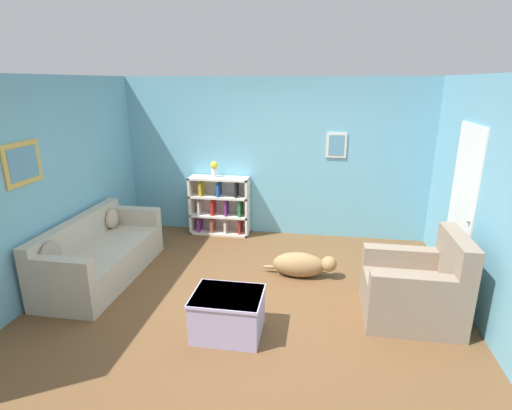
% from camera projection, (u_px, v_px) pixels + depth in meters
% --- Properties ---
extents(ground_plane, '(14.00, 14.00, 0.00)m').
position_uv_depth(ground_plane, '(251.00, 296.00, 4.89)').
color(ground_plane, brown).
extents(wall_back, '(5.60, 0.13, 2.60)m').
position_uv_depth(wall_back, '(274.00, 158.00, 6.62)').
color(wall_back, '#6BADC6').
rests_on(wall_back, ground_plane).
extents(wall_left, '(0.13, 5.00, 2.60)m').
position_uv_depth(wall_left, '(46.00, 185.00, 4.90)').
color(wall_left, '#6BADC6').
rests_on(wall_left, ground_plane).
extents(wall_right, '(0.16, 5.00, 2.60)m').
position_uv_depth(wall_right, '(493.00, 205.00, 4.12)').
color(wall_right, '#6BADC6').
rests_on(wall_right, ground_plane).
extents(couch, '(0.84, 2.00, 0.80)m').
position_uv_depth(couch, '(100.00, 256.00, 5.29)').
color(couch, '#B7AD99').
rests_on(couch, ground_plane).
extents(bookshelf, '(1.01, 0.32, 0.99)m').
position_uv_depth(bookshelf, '(220.00, 206.00, 6.81)').
color(bookshelf, silver).
rests_on(bookshelf, ground_plane).
extents(recliner_chair, '(0.99, 0.87, 1.00)m').
position_uv_depth(recliner_chair, '(417.00, 289.00, 4.35)').
color(recliner_chair, gray).
rests_on(recliner_chair, ground_plane).
extents(coffee_table, '(0.71, 0.58, 0.45)m').
position_uv_depth(coffee_table, '(228.00, 313.00, 4.10)').
color(coffee_table, '#ADA3CC').
rests_on(coffee_table, ground_plane).
extents(dog, '(1.00, 0.30, 0.34)m').
position_uv_depth(dog, '(302.00, 265.00, 5.34)').
color(dog, '#9E7A4C').
rests_on(dog, ground_plane).
extents(vase, '(0.12, 0.12, 0.26)m').
position_uv_depth(vase, '(214.00, 168.00, 6.60)').
color(vase, silver).
rests_on(vase, bookshelf).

